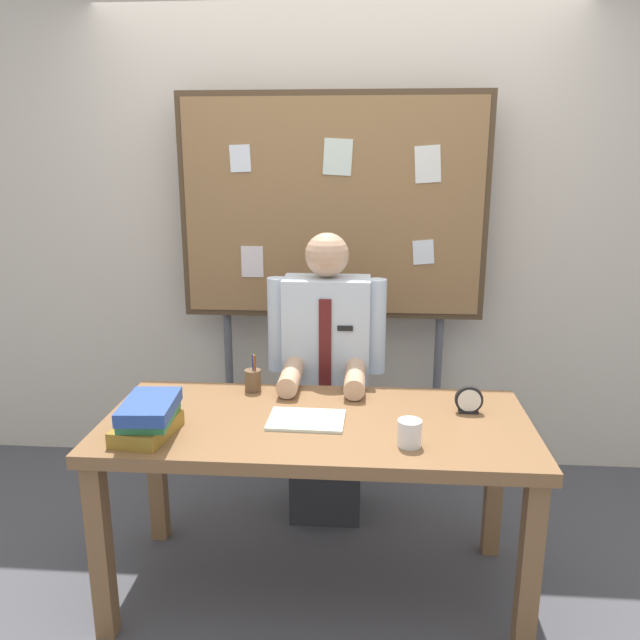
# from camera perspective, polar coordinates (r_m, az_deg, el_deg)

# --- Properties ---
(ground_plane) EXTENTS (12.00, 12.00, 0.00)m
(ground_plane) POSITION_cam_1_polar(r_m,az_deg,el_deg) (2.83, -0.30, -23.18)
(ground_plane) COLOR #4C4C51
(back_wall) EXTENTS (6.40, 0.08, 2.70)m
(back_wall) POSITION_cam_1_polar(r_m,az_deg,el_deg) (3.48, 1.32, 8.25)
(back_wall) COLOR beige
(back_wall) RESTS_ON ground_plane
(desk) EXTENTS (1.64, 0.74, 0.76)m
(desk) POSITION_cam_1_polar(r_m,az_deg,el_deg) (2.48, -0.32, -11.05)
(desk) COLOR brown
(desk) RESTS_ON ground_plane
(person) EXTENTS (0.55, 0.56, 1.40)m
(person) POSITION_cam_1_polar(r_m,az_deg,el_deg) (3.02, 0.59, -6.36)
(person) COLOR #2D2D33
(person) RESTS_ON ground_plane
(bulletin_board) EXTENTS (1.58, 0.09, 2.05)m
(bulletin_board) POSITION_cam_1_polar(r_m,az_deg,el_deg) (3.26, 1.13, 9.77)
(bulletin_board) COLOR #4C3823
(bulletin_board) RESTS_ON ground_plane
(book_stack) EXTENTS (0.22, 0.29, 0.14)m
(book_stack) POSITION_cam_1_polar(r_m,az_deg,el_deg) (2.37, -15.34, -8.55)
(book_stack) COLOR olive
(book_stack) RESTS_ON desk
(open_notebook) EXTENTS (0.29, 0.21, 0.01)m
(open_notebook) POSITION_cam_1_polar(r_m,az_deg,el_deg) (2.42, -1.25, -9.07)
(open_notebook) COLOR silver
(open_notebook) RESTS_ON desk
(desk_clock) EXTENTS (0.11, 0.04, 0.11)m
(desk_clock) POSITION_cam_1_polar(r_m,az_deg,el_deg) (2.55, 13.38, -7.17)
(desk_clock) COLOR black
(desk_clock) RESTS_ON desk
(coffee_mug) EXTENTS (0.09, 0.09, 0.09)m
(coffee_mug) POSITION_cam_1_polar(r_m,az_deg,el_deg) (2.24, 8.13, -10.13)
(coffee_mug) COLOR white
(coffee_mug) RESTS_ON desk
(pen_holder) EXTENTS (0.07, 0.07, 0.16)m
(pen_holder) POSITION_cam_1_polar(r_m,az_deg,el_deg) (2.72, -6.12, -5.45)
(pen_holder) COLOR brown
(pen_holder) RESTS_ON desk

